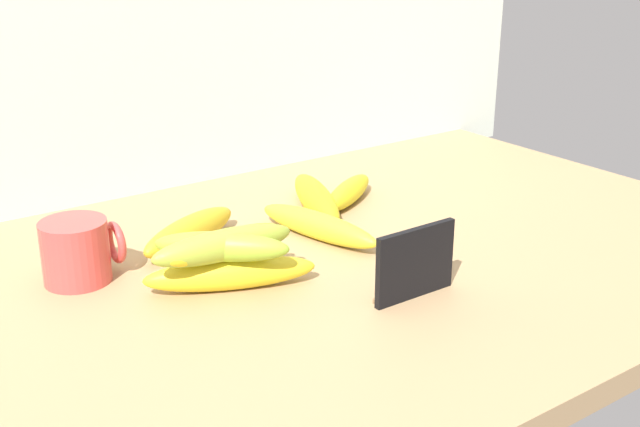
# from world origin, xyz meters

# --- Properties ---
(counter_top) EXTENTS (1.10, 0.76, 0.03)m
(counter_top) POSITION_xyz_m (0.00, 0.00, 0.01)
(counter_top) COLOR #A6835A
(counter_top) RESTS_ON ground
(chalkboard_sign) EXTENTS (0.11, 0.02, 0.08)m
(chalkboard_sign) POSITION_xyz_m (-0.04, -0.14, 0.07)
(chalkboard_sign) COLOR black
(chalkboard_sign) RESTS_ON counter_top
(coffee_mug) EXTENTS (0.09, 0.08, 0.08)m
(coffee_mug) POSITION_xyz_m (-0.34, 0.12, 0.07)
(coffee_mug) COLOR #D24442
(coffee_mug) RESTS_ON counter_top
(banana_0) EXTENTS (0.15, 0.11, 0.03)m
(banana_0) POSITION_xyz_m (0.09, 0.16, 0.05)
(banana_0) COLOR yellow
(banana_0) RESTS_ON counter_top
(banana_1) EXTENTS (0.20, 0.11, 0.04)m
(banana_1) POSITION_xyz_m (-0.20, 0.00, 0.05)
(banana_1) COLOR yellow
(banana_1) RESTS_ON counter_top
(banana_2) EXTENTS (0.11, 0.21, 0.04)m
(banana_2) POSITION_xyz_m (0.03, 0.15, 0.05)
(banana_2) COLOR yellow
(banana_2) RESTS_ON counter_top
(banana_3) EXTENTS (0.18, 0.11, 0.04)m
(banana_3) POSITION_xyz_m (-0.18, 0.14, 0.05)
(banana_3) COLOR gold
(banana_3) RESTS_ON counter_top
(banana_4) EXTENTS (0.08, 0.21, 0.04)m
(banana_4) POSITION_xyz_m (-0.03, 0.07, 0.05)
(banana_4) COLOR yellow
(banana_4) RESTS_ON counter_top
(banana_5) EXTENTS (0.14, 0.13, 0.03)m
(banana_5) POSITION_xyz_m (-0.21, -0.00, 0.09)
(banana_5) COLOR #92B730
(banana_5) RESTS_ON banana_1
(banana_6) EXTENTS (0.16, 0.05, 0.03)m
(banana_6) POSITION_xyz_m (-0.20, 0.01, 0.08)
(banana_6) COLOR yellow
(banana_6) RESTS_ON banana_1
(banana_7) EXTENTS (0.18, 0.05, 0.04)m
(banana_7) POSITION_xyz_m (-0.21, 0.00, 0.09)
(banana_7) COLOR #99AE35
(banana_7) RESTS_ON banana_1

